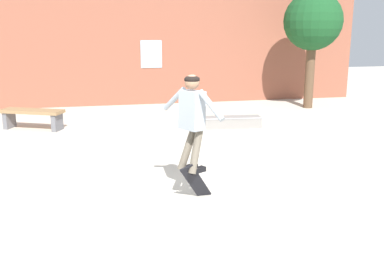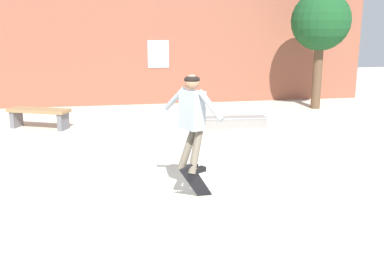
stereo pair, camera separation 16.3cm
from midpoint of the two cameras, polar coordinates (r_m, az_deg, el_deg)
ground_plane at (r=6.48m, az=-0.85°, el=-9.44°), size 40.00×40.00×0.00m
building_backdrop at (r=14.51m, az=-6.56°, el=13.21°), size 16.50×0.52×6.20m
tree_right at (r=14.10m, az=17.10°, el=13.30°), size 1.81×1.81×3.63m
park_bench at (r=11.51m, az=-19.35°, el=1.73°), size 1.64×1.07×0.51m
skate_ledge at (r=11.00m, az=5.97°, el=0.74°), size 1.69×0.54×0.29m
skater at (r=6.07m, az=0.78°, el=1.76°), size 0.70×1.09×1.42m
skateboard_flipping at (r=6.36m, az=1.29°, el=-7.25°), size 0.55×0.39×0.70m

